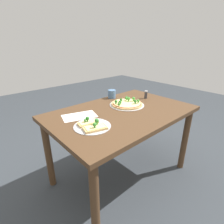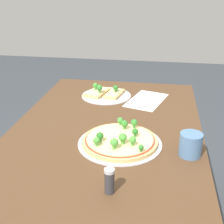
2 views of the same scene
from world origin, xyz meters
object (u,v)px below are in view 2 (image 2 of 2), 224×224
at_px(pizza_tray_whole, 120,140).
at_px(drinking_cup, 191,145).
at_px(pizza_tray_slice, 105,93).
at_px(condiment_shaker, 109,181).
at_px(dining_table, 107,144).

xyz_separation_m(pizza_tray_whole, drinking_cup, (0.04, 0.27, 0.03)).
height_order(pizza_tray_slice, drinking_cup, drinking_cup).
bearing_deg(condiment_shaker, pizza_tray_slice, -168.68).
bearing_deg(pizza_tray_slice, condiment_shaker, 11.32).
distance_m(pizza_tray_slice, drinking_cup, 0.71).
distance_m(drinking_cup, condiment_shaker, 0.37).
distance_m(pizza_tray_whole, pizza_tray_slice, 0.55).
bearing_deg(drinking_cup, condiment_shaker, -44.43).
bearing_deg(drinking_cup, dining_table, -118.34).
xyz_separation_m(dining_table, drinking_cup, (0.19, 0.35, 0.14)).
distance_m(dining_table, drinking_cup, 0.42).
bearing_deg(pizza_tray_whole, drinking_cup, 80.95).
height_order(pizza_tray_slice, condiment_shaker, condiment_shaker).
xyz_separation_m(pizza_tray_slice, drinking_cup, (0.57, 0.42, 0.03)).
bearing_deg(dining_table, pizza_tray_slice, -168.54).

